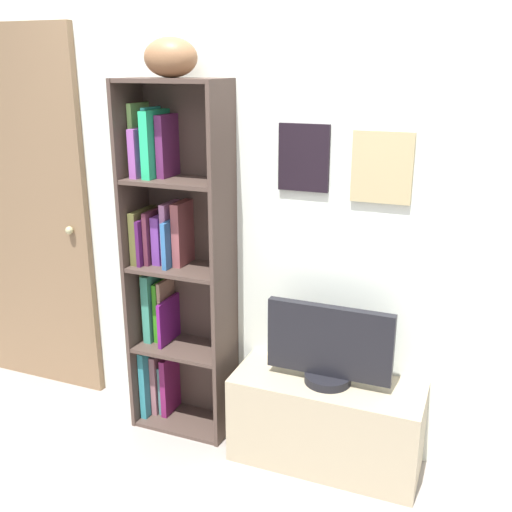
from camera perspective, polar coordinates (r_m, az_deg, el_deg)
back_wall at (r=2.83m, az=2.54°, el=6.09°), size 4.80×0.08×2.56m
bookshelf at (r=3.03m, az=-8.16°, el=-0.67°), size 0.51×0.28×1.80m
football at (r=2.81m, az=-8.26°, el=18.47°), size 0.27×0.20×0.18m
tv_stand at (r=2.97m, az=6.75°, el=-15.68°), size 0.90×0.35×0.44m
television at (r=2.77m, az=7.07°, el=-8.71°), size 0.59×0.22×0.38m
door at (r=3.61m, az=-20.95°, el=3.58°), size 0.79×0.09×2.07m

